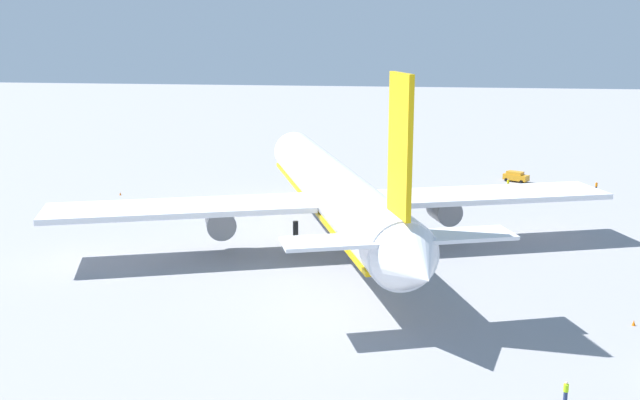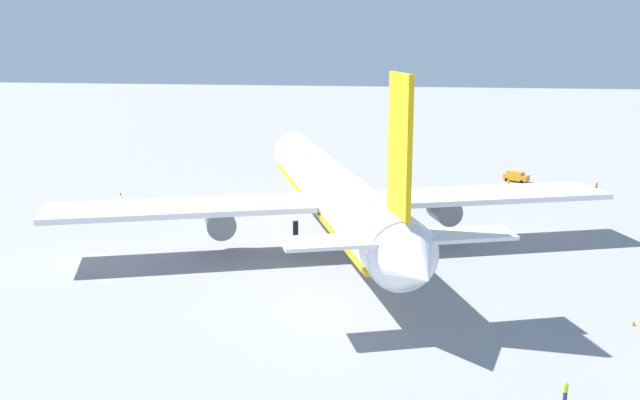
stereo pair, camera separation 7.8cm
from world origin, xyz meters
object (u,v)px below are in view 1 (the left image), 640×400
object	(u,v)px
ground_worker_5	(508,183)
traffic_cone_0	(120,194)
airliner	(334,192)
service_van	(516,176)
ground_worker_4	(596,186)
traffic_cone_1	(634,323)
ground_worker_1	(566,391)

from	to	relation	value
ground_worker_5	traffic_cone_0	world-z (taller)	ground_worker_5
airliner	traffic_cone_0	bearing A→B (deg)	58.36
service_van	ground_worker_4	size ratio (longest dim) A/B	2.85
ground_worker_5	ground_worker_4	bearing A→B (deg)	-91.75
airliner	service_van	distance (m)	56.07
airliner	traffic_cone_1	xyz separation A→B (m)	(-23.10, -32.35, -6.99)
airliner	ground_worker_4	bearing A→B (deg)	-45.06
ground_worker_5	traffic_cone_1	distance (m)	65.25
traffic_cone_0	ground_worker_1	bearing A→B (deg)	-135.32
service_van	traffic_cone_1	world-z (taller)	service_van
ground_worker_1	traffic_cone_0	bearing A→B (deg)	44.68
service_van	ground_worker_1	bearing A→B (deg)	176.84
service_van	ground_worker_4	world-z (taller)	service_van
ground_worker_1	traffic_cone_1	xyz separation A→B (m)	(16.65, -8.98, -0.55)
service_van	ground_worker_1	world-z (taller)	service_van
airliner	service_van	world-z (taller)	airliner
ground_worker_4	traffic_cone_0	size ratio (longest dim) A/B	3.14
airliner	traffic_cone_0	xyz separation A→B (m)	(25.15, 40.82, -6.99)
service_van	ground_worker_4	bearing A→B (deg)	-116.68
ground_worker_5	traffic_cone_1	size ratio (longest dim) A/B	3.07
airliner	ground_worker_1	bearing A→B (deg)	-149.55
ground_worker_5	airliner	bearing A→B (deg)	147.93
ground_worker_1	ground_worker_4	bearing A→B (deg)	-12.59
ground_worker_4	traffic_cone_0	distance (m)	83.89
ground_worker_1	traffic_cone_1	world-z (taller)	ground_worker_1
airliner	traffic_cone_1	bearing A→B (deg)	-125.53
traffic_cone_0	service_van	bearing A→B (deg)	-71.64
service_van	traffic_cone_1	size ratio (longest dim) A/B	8.95
ground_worker_4	ground_worker_5	world-z (taller)	ground_worker_4
ground_worker_1	traffic_cone_0	distance (m)	91.28
ground_worker_4	ground_worker_5	size ratio (longest dim) A/B	1.02
traffic_cone_0	traffic_cone_1	bearing A→B (deg)	-123.41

